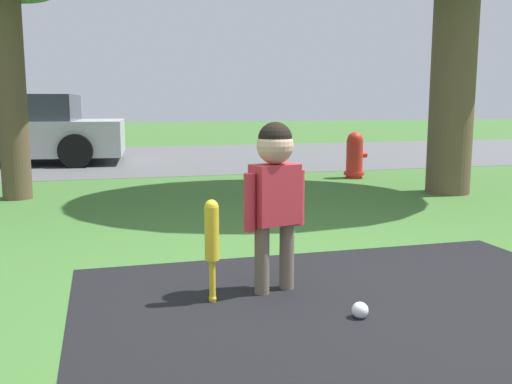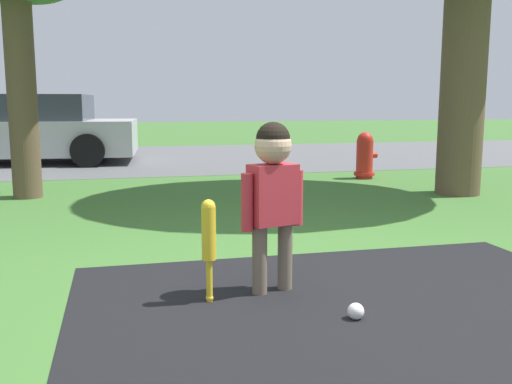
% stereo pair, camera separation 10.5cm
% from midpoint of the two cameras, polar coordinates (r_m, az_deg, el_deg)
% --- Properties ---
extents(ground_plane, '(60.00, 60.00, 0.00)m').
position_cam_midpoint_polar(ground_plane, '(3.12, 6.21, -11.21)').
color(ground_plane, '#3D6B2D').
extents(street_strip, '(40.00, 6.00, 0.01)m').
position_cam_midpoint_polar(street_strip, '(11.40, -8.47, 3.44)').
color(street_strip, '#59595B').
rests_on(street_strip, ground).
extents(child, '(0.38, 0.22, 0.97)m').
position_cam_midpoint_polar(child, '(3.18, 2.65, 0.89)').
color(child, '#6B5B4C').
rests_on(child, ground).
extents(baseball_bat, '(0.08, 0.08, 0.57)m').
position_cam_midpoint_polar(baseball_bat, '(3.06, -3.76, -4.45)').
color(baseball_bat, yellow).
rests_on(baseball_bat, ground).
extents(sports_ball, '(0.08, 0.08, 0.08)m').
position_cam_midpoint_polar(sports_ball, '(2.95, 10.98, -11.64)').
color(sports_ball, white).
rests_on(sports_ball, ground).
extents(fire_hydrant, '(0.33, 0.30, 0.66)m').
position_cam_midpoint_polar(fire_hydrant, '(8.30, 11.19, 3.58)').
color(fire_hydrant, red).
rests_on(fire_hydrant, ground).
extents(parked_car, '(3.99, 2.32, 1.22)m').
position_cam_midpoint_polar(parked_car, '(11.04, -21.58, 5.71)').
color(parked_car, '#B7B7BC').
rests_on(parked_car, ground).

